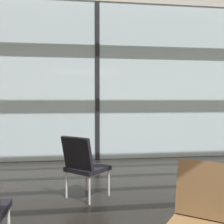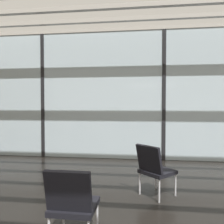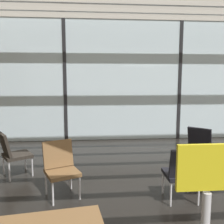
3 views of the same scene
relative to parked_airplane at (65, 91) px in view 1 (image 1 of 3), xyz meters
name	(u,v)px [view 1 (image 1 of 3)]	position (x,y,z in m)	size (l,w,h in m)	color
glass_curtain_wall	(97,81)	(0.91, -6.43, 0.00)	(14.00, 0.08, 3.60)	silver
window_mullion_1	(97,81)	(0.91, -6.43, 0.00)	(0.10, 0.12, 3.60)	black
parked_airplane	(65,91)	(0.00, 0.00, 0.00)	(12.22, 3.61, 3.61)	#B2BCD6
lounge_chair_1	(83,163)	(0.49, -9.02, -1.31)	(0.71, 0.71, 0.87)	black
lounge_chair_6	(204,215)	(1.32, -10.90, -1.31)	(0.70, 0.71, 0.87)	brown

